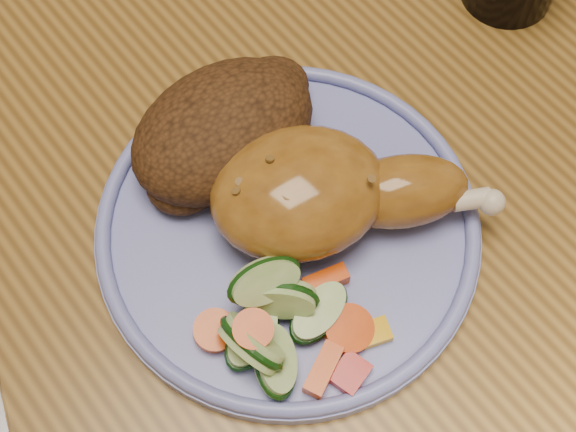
{
  "coord_description": "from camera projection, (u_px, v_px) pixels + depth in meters",
  "views": [
    {
      "loc": [
        -0.16,
        -0.26,
        1.24
      ],
      "look_at": [
        -0.02,
        -0.08,
        0.78
      ],
      "focal_mm": 50.0,
      "sensor_mm": 36.0,
      "label": 1
    }
  ],
  "objects": [
    {
      "name": "dining_table",
      "position": [
        249.0,
        188.0,
        0.65
      ],
      "size": [
        0.9,
        1.4,
        0.75
      ],
      "color": "brown",
      "rests_on": "ground"
    },
    {
      "name": "plate_rim",
      "position": [
        288.0,
        223.0,
        0.52
      ],
      "size": [
        0.25,
        0.25,
        0.01
      ],
      "primitive_type": "torus",
      "color": "#6D77C6",
      "rests_on": "plate"
    },
    {
      "name": "rice_pilaf",
      "position": [
        226.0,
        129.0,
        0.53
      ],
      "size": [
        0.14,
        0.1,
        0.06
      ],
      "color": "#3F240F",
      "rests_on": "plate"
    },
    {
      "name": "plate",
      "position": [
        288.0,
        230.0,
        0.53
      ],
      "size": [
        0.25,
        0.25,
        0.01
      ],
      "primitive_type": "cylinder",
      "color": "#6D77C6",
      "rests_on": "dining_table"
    },
    {
      "name": "vegetable_pile",
      "position": [
        277.0,
        325.0,
        0.48
      ],
      "size": [
        0.1,
        0.11,
        0.05
      ],
      "color": "#A50A05",
      "rests_on": "plate"
    },
    {
      "name": "ground",
      "position": [
        268.0,
        387.0,
        1.25
      ],
      "size": [
        4.0,
        4.0,
        0.0
      ],
      "primitive_type": "plane",
      "color": "brown",
      "rests_on": "ground"
    },
    {
      "name": "chicken_leg",
      "position": [
        324.0,
        193.0,
        0.5
      ],
      "size": [
        0.17,
        0.15,
        0.06
      ],
      "color": "#905E1E",
      "rests_on": "plate"
    }
  ]
}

